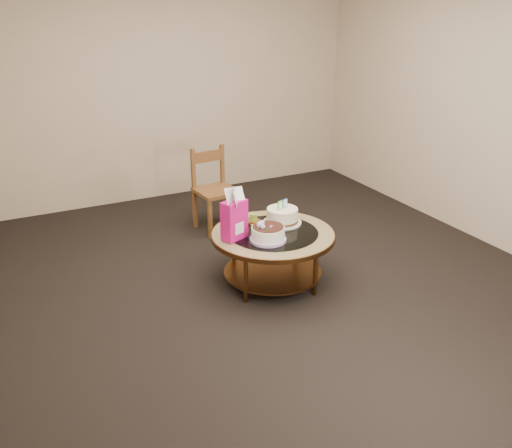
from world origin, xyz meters
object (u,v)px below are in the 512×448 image
decorated_cake (268,234)px  dining_chair (214,189)px  coffee_table (273,241)px  cream_cake (282,216)px  gift_bag (234,215)px

decorated_cake → dining_chair: bearing=84.0°
decorated_cake → coffee_table: bearing=47.9°
coffee_table → decorated_cake: bearing=-132.1°
decorated_cake → cream_cake: bearing=43.5°
coffee_table → dining_chair: 1.30m
cream_cake → gift_bag: size_ratio=0.80×
coffee_table → cream_cake: bearing=39.8°
dining_chair → decorated_cake: bearing=-101.3°
coffee_table → gift_bag: bearing=174.8°
cream_cake → dining_chair: bearing=77.4°
coffee_table → decorated_cake: size_ratio=3.55×
gift_bag → decorated_cake: bearing=-58.2°
coffee_table → dining_chair: (0.03, 1.30, 0.04)m
dining_chair → gift_bag: bearing=-111.3°
decorated_cake → cream_cake: size_ratio=0.88×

